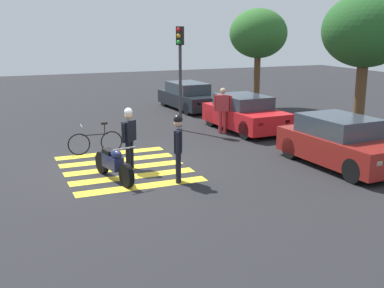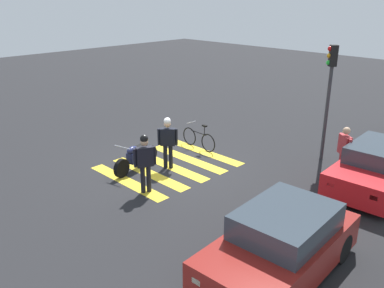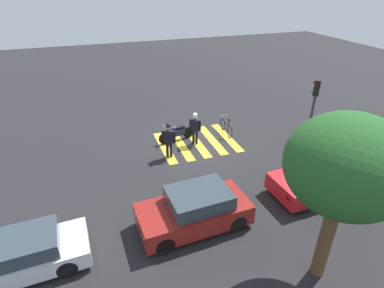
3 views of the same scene
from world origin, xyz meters
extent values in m
plane|color=#232326|center=(0.00, 0.00, 0.00)|extent=(60.00, 60.00, 0.00)
cylinder|color=black|center=(1.70, -0.40, 0.31)|extent=(0.64, 0.27, 0.63)
cylinder|color=black|center=(0.25, -0.71, 0.31)|extent=(0.64, 0.27, 0.63)
cube|color=#1E234C|center=(0.92, -0.57, 0.49)|extent=(0.84, 0.44, 0.36)
ellipsoid|color=#1E234C|center=(1.15, -0.52, 0.76)|extent=(0.52, 0.34, 0.24)
cube|color=black|center=(0.73, -0.61, 0.73)|extent=(0.48, 0.33, 0.12)
cylinder|color=#A5A5AD|center=(1.62, -0.42, 1.01)|extent=(0.17, 0.61, 0.04)
torus|color=black|center=(-1.97, -0.97, 0.36)|extent=(0.07, 0.72, 0.72)
torus|color=black|center=(-1.92, 0.07, 0.36)|extent=(0.07, 0.72, 0.72)
cylinder|color=black|center=(-1.95, -0.45, 0.64)|extent=(0.08, 0.82, 0.04)
cylinder|color=black|center=(-1.93, -0.13, 0.81)|extent=(0.03, 0.03, 0.34)
cube|color=black|center=(-1.93, -0.13, 0.99)|extent=(0.11, 0.20, 0.06)
cylinder|color=#99999E|center=(-1.97, -0.87, 0.96)|extent=(0.46, 0.05, 0.03)
cylinder|color=black|center=(1.73, 1.02, 0.42)|extent=(0.14, 0.14, 0.84)
cylinder|color=black|center=(1.90, 0.95, 0.42)|extent=(0.14, 0.14, 0.84)
cube|color=black|center=(1.81, 0.98, 1.14)|extent=(0.53, 0.38, 0.60)
sphere|color=tan|center=(1.81, 0.98, 1.60)|extent=(0.23, 0.23, 0.23)
cylinder|color=black|center=(1.54, 1.10, 1.14)|extent=(0.09, 0.09, 0.57)
cylinder|color=black|center=(2.09, 0.86, 1.14)|extent=(0.09, 0.09, 0.57)
sphere|color=black|center=(1.81, 0.98, 1.70)|extent=(0.24, 0.24, 0.24)
cylinder|color=black|center=(0.08, 0.18, 0.42)|extent=(0.14, 0.14, 0.83)
cylinder|color=black|center=(0.20, 0.06, 0.42)|extent=(0.14, 0.14, 0.83)
cube|color=black|center=(0.14, 0.12, 1.13)|extent=(0.48, 0.49, 0.59)
sphere|color=tan|center=(0.14, 0.12, 1.58)|extent=(0.23, 0.23, 0.23)
cylinder|color=black|center=(-0.06, 0.33, 1.13)|extent=(0.09, 0.09, 0.56)
cylinder|color=black|center=(0.35, -0.09, 1.13)|extent=(0.09, 0.09, 0.56)
sphere|color=white|center=(0.14, 0.12, 1.68)|extent=(0.24, 0.24, 0.24)
cylinder|color=#B22D33|center=(-3.09, 4.80, 0.44)|extent=(0.14, 0.14, 0.87)
cylinder|color=#B22D33|center=(-3.20, 4.66, 0.44)|extent=(0.14, 0.14, 0.87)
cube|color=#B22D33|center=(-3.15, 4.73, 1.18)|extent=(0.47, 0.52, 0.62)
sphere|color=tan|center=(-3.15, 4.73, 1.65)|extent=(0.24, 0.24, 0.24)
cylinder|color=#B22D33|center=(-2.96, 4.97, 1.18)|extent=(0.09, 0.09, 0.59)
cylinder|color=#B22D33|center=(-3.33, 4.49, 1.18)|extent=(0.09, 0.09, 0.59)
cube|color=yellow|center=(-1.80, 0.00, 0.00)|extent=(0.45, 3.52, 0.01)
cube|color=yellow|center=(-0.90, 0.00, 0.00)|extent=(0.45, 3.52, 0.01)
cube|color=yellow|center=(0.00, 0.00, 0.00)|extent=(0.45, 3.52, 0.01)
cube|color=yellow|center=(0.90, 0.00, 0.00)|extent=(0.45, 3.52, 0.01)
cube|color=yellow|center=(1.80, 0.00, 0.00)|extent=(0.45, 3.52, 0.01)
cylinder|color=black|center=(-7.32, 4.98, 0.31)|extent=(0.62, 0.25, 0.61)
cube|color=#F2EDCC|center=(-6.70, 5.21, 0.59)|extent=(0.09, 0.20, 0.12)
cylinder|color=black|center=(-1.94, 6.64, 0.35)|extent=(0.70, 0.26, 0.69)
cylinder|color=black|center=(-1.85, 5.04, 0.35)|extent=(0.70, 0.26, 0.69)
cylinder|color=black|center=(-4.61, 6.50, 0.35)|extent=(0.70, 0.26, 0.69)
cylinder|color=black|center=(-4.53, 4.90, 0.35)|extent=(0.70, 0.26, 0.69)
cube|color=red|center=(-3.23, 5.77, 0.55)|extent=(4.03, 2.03, 0.71)
cube|color=#333D47|center=(-3.43, 5.76, 1.15)|extent=(2.21, 1.72, 0.49)
cube|color=#F2EDCC|center=(-1.34, 6.46, 0.65)|extent=(0.09, 0.20, 0.12)
cube|color=#F2EDCC|center=(-1.28, 5.29, 0.65)|extent=(0.09, 0.20, 0.12)
cylinder|color=black|center=(3.58, 6.83, 0.33)|extent=(0.68, 0.26, 0.67)
cylinder|color=black|center=(3.66, 5.22, 0.33)|extent=(0.68, 0.26, 0.67)
cylinder|color=black|center=(0.89, 6.69, 0.33)|extent=(0.68, 0.26, 0.67)
cylinder|color=black|center=(0.98, 5.08, 0.33)|extent=(0.68, 0.26, 0.67)
cube|color=maroon|center=(2.28, 5.95, 0.56)|extent=(4.04, 2.04, 0.74)
cube|color=#333D47|center=(2.08, 5.94, 1.20)|extent=(2.22, 1.72, 0.54)
cube|color=#F2EDCC|center=(4.18, 6.64, 0.67)|extent=(0.09, 0.20, 0.12)
cube|color=#F2EDCC|center=(4.24, 5.47, 0.67)|extent=(0.09, 0.20, 0.12)
cylinder|color=black|center=(6.57, 6.72, 0.31)|extent=(0.63, 0.25, 0.62)
cylinder|color=black|center=(6.64, 5.24, 0.31)|extent=(0.63, 0.25, 0.62)
cube|color=silver|center=(8.14, 6.06, 0.46)|extent=(4.61, 1.94, 0.58)
cube|color=#333D47|center=(7.92, 6.05, 1.00)|extent=(2.52, 1.62, 0.50)
cylinder|color=#38383D|center=(-4.32, 3.44, 1.67)|extent=(0.12, 0.12, 3.34)
cube|color=black|center=(-4.32, 3.44, 3.69)|extent=(0.34, 0.34, 0.70)
sphere|color=red|center=(-4.23, 3.35, 3.92)|extent=(0.16, 0.16, 0.16)
sphere|color=orange|center=(-4.23, 3.35, 3.69)|extent=(0.16, 0.16, 0.16)
sphere|color=green|center=(-4.23, 3.35, 3.46)|extent=(0.16, 0.16, 0.16)
cylinder|color=brown|center=(-0.62, 9.10, 1.37)|extent=(0.39, 0.39, 2.74)
ellipsoid|color=#235623|center=(-0.62, 9.10, 3.90)|extent=(3.09, 3.09, 2.63)
camera|label=1|loc=(13.13, -3.35, 4.01)|focal=44.73mm
camera|label=2|loc=(8.66, 9.72, 5.62)|focal=38.07mm
camera|label=3|loc=(5.09, 13.89, 8.01)|focal=28.82mm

